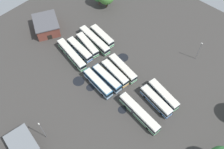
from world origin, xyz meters
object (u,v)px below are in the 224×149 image
bus_row2_slot4 (163,95)px  bus_row0_slot0 (71,54)px  bus_row0_slot2 (88,45)px  bus_row2_slot1 (139,113)px  bus_row1_slot0 (98,83)px  lamp_post_by_building (199,50)px  bus_row0_slot4 (102,36)px  bus_row1_slot2 (115,73)px  bus_row0_slot3 (94,40)px  bus_row1_slot3 (123,68)px  bus_row1_slot1 (107,78)px  lamp_post_far_corner (43,130)px  bus_row2_slot3 (156,101)px  depot_building (47,25)px  maintenance_shelter (21,143)px  bus_row0_slot1 (80,50)px

bus_row2_slot4 → bus_row0_slot0: bearing=-165.6°
bus_row0_slot2 → bus_row2_slot4: (33.78, 1.68, 0.00)m
bus_row0_slot0 → bus_row2_slot1: size_ratio=1.00×
bus_row0_slot2 → bus_row1_slot0: bearing=-32.6°
bus_row0_slot2 → lamp_post_by_building: bearing=35.7°
bus_row0_slot4 → bus_row1_slot0: 21.81m
bus_row1_slot2 → bus_row2_slot4: bearing=14.0°
bus_row0_slot2 → bus_row0_slot3: 3.46m
bus_row0_slot3 → bus_row2_slot1: size_ratio=1.00×
bus_row2_slot1 → bus_row0_slot0: bearing=177.4°
bus_row0_slot3 → bus_row1_slot3: bearing=-9.3°
bus_row1_slot1 → lamp_post_far_corner: 27.04m
bus_row1_slot0 → bus_row1_slot3: same height
bus_row2_slot3 → bus_row2_slot4: size_ratio=1.01×
bus_row0_slot4 → bus_row2_slot4: bearing=-9.1°
bus_row0_slot3 → bus_row1_slot1: same height
bus_row2_slot1 → lamp_post_far_corner: 29.02m
bus_row0_slot0 → bus_row1_slot3: same height
depot_building → bus_row0_slot3: bearing=22.2°
bus_row2_slot4 → bus_row1_slot3: bearing=-176.7°
depot_building → lamp_post_far_corner: 45.62m
depot_building → bus_row2_slot4: bearing=6.5°
bus_row1_slot2 → bus_row2_slot1: (15.74, -6.05, 0.00)m
bus_row0_slot0 → bus_row2_slot4: same height
bus_row0_slot3 → bus_row1_slot0: size_ratio=1.25×
bus_row0_slot3 → bus_row1_slot0: (14.86, -13.06, -0.00)m
bus_row0_slot4 → lamp_post_far_corner: 42.99m
bus_row2_slot3 → lamp_post_by_building: size_ratio=1.52×
bus_row2_slot3 → lamp_post_by_building: lamp_post_by_building is taller
bus_row0_slot3 → bus_row2_slot3: bearing=-9.0°
bus_row0_slot2 → maintenance_shelter: bearing=-70.0°
bus_row2_slot4 → bus_row1_slot2: bearing=-166.0°
bus_row1_slot2 → bus_row0_slot3: bearing=159.3°
bus_row2_slot3 → bus_row1_slot0: bearing=-157.1°
bus_row0_slot4 → bus_row2_slot1: bearing=-26.7°
bus_row0_slot1 → bus_row1_slot0: size_ratio=0.98×
bus_row2_slot1 → bus_row2_slot4: same height
bus_row2_slot4 → maintenance_shelter: (-19.51, -40.82, 1.89)m
bus_row2_slot3 → bus_row0_slot2: bearing=176.9°
bus_row2_slot4 → depot_building: depot_building is taller
bus_row0_slot3 → bus_row1_slot0: 19.79m
depot_building → lamp_post_far_corner: lamp_post_far_corner is taller
depot_building → maintenance_shelter: bearing=-46.3°
bus_row1_slot2 → maintenance_shelter: (-2.10, -36.46, 1.89)m
bus_row0_slot1 → bus_row1_slot1: (16.30, -2.54, -0.00)m
lamp_post_far_corner → bus_row0_slot0: bearing=124.1°
bus_row1_slot1 → lamp_post_far_corner: size_ratio=1.30×
bus_row0_slot2 → lamp_post_far_corner: (16.47, -32.93, 3.43)m
bus_row0_slot3 → bus_row1_slot1: size_ratio=1.28×
lamp_post_by_building → maintenance_shelter: bearing=-106.5°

